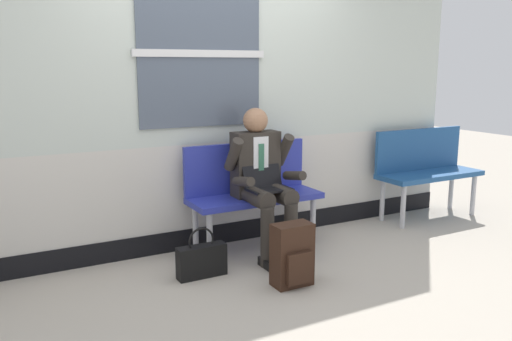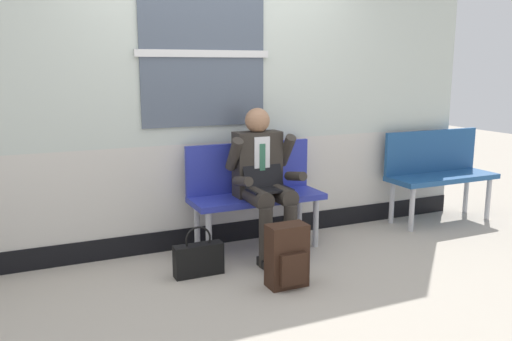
{
  "view_description": "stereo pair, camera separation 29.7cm",
  "coord_description": "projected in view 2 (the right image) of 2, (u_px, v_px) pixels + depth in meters",
  "views": [
    {
      "loc": [
        -1.9,
        -3.67,
        1.58
      ],
      "look_at": [
        0.1,
        0.02,
        0.75
      ],
      "focal_mm": 37.2,
      "sensor_mm": 36.0,
      "label": 1
    },
    {
      "loc": [
        -1.64,
        -3.8,
        1.58
      ],
      "look_at": [
        0.1,
        0.02,
        0.75
      ],
      "focal_mm": 37.2,
      "sensor_mm": 36.0,
      "label": 2
    }
  ],
  "objects": [
    {
      "name": "bench_empty",
      "position": [
        437.0,
        168.0,
        5.46
      ],
      "size": [
        1.17,
        0.42,
        0.93
      ],
      "color": "navy",
      "rests_on": "ground"
    },
    {
      "name": "person_seated",
      "position": [
        264.0,
        178.0,
        4.41
      ],
      "size": [
        0.57,
        0.7,
        1.24
      ],
      "color": "#2D2823",
      "rests_on": "ground"
    },
    {
      "name": "bench_with_person",
      "position": [
        254.0,
        187.0,
        4.61
      ],
      "size": [
        1.16,
        0.42,
        0.92
      ],
      "color": "#28339E",
      "rests_on": "ground"
    },
    {
      "name": "backpack",
      "position": [
        287.0,
        256.0,
        3.83
      ],
      "size": [
        0.29,
        0.21,
        0.47
      ],
      "color": "#331E14",
      "rests_on": "ground"
    },
    {
      "name": "ground_plane",
      "position": [
        246.0,
        261.0,
        4.37
      ],
      "size": [
        18.0,
        18.0,
        0.0
      ],
      "primitive_type": "plane",
      "color": "#B2A899"
    },
    {
      "name": "handbag",
      "position": [
        199.0,
        259.0,
        4.05
      ],
      "size": [
        0.38,
        0.11,
        0.39
      ],
      "color": "black",
      "rests_on": "ground"
    },
    {
      "name": "station_wall",
      "position": [
        219.0,
        94.0,
        4.62
      ],
      "size": [
        5.22,
        0.17,
        2.7
      ],
      "color": "beige",
      "rests_on": "ground"
    }
  ]
}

